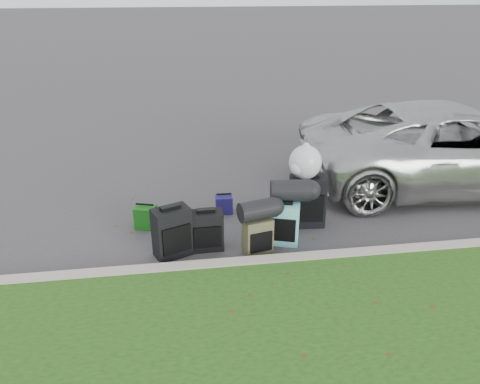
{
  "coord_description": "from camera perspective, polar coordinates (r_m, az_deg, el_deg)",
  "views": [
    {
      "loc": [
        -0.98,
        -5.97,
        3.41
      ],
      "look_at": [
        -0.1,
        0.2,
        0.55
      ],
      "focal_mm": 35.0,
      "sensor_mm": 36.0,
      "label": 1
    }
  ],
  "objects": [
    {
      "name": "suitcase_small_black",
      "position": [
        6.4,
        -4.1,
        -4.71
      ],
      "size": [
        0.45,
        0.26,
        0.56
      ],
      "primitive_type": "cube",
      "rotation": [
        0.0,
        0.0,
        0.02
      ],
      "color": "black",
      "rests_on": "ground"
    },
    {
      "name": "suitcase_teal",
      "position": [
        6.54,
        5.31,
        -3.83
      ],
      "size": [
        0.48,
        0.37,
        0.61
      ],
      "primitive_type": "cube",
      "rotation": [
        0.0,
        0.0,
        -0.3
      ],
      "color": "#56A4AA",
      "rests_on": "ground"
    },
    {
      "name": "suv",
      "position": [
        9.02,
        24.65,
        5.08
      ],
      "size": [
        5.45,
        2.83,
        1.47
      ],
      "primitive_type": "imported",
      "rotation": [
        0.0,
        0.0,
        1.49
      ],
      "color": "#B7B7B2",
      "rests_on": "ground"
    },
    {
      "name": "suitcase_olive",
      "position": [
        6.31,
        2.17,
        -5.37
      ],
      "size": [
        0.42,
        0.31,
        0.51
      ],
      "primitive_type": "cube",
      "rotation": [
        0.0,
        0.0,
        0.23
      ],
      "color": "#3F3C26",
      "rests_on": "ground"
    },
    {
      "name": "duffel_right",
      "position": [
        6.43,
        6.2,
        0.18
      ],
      "size": [
        0.58,
        0.36,
        0.31
      ],
      "primitive_type": "cylinder",
      "rotation": [
        0.0,
        1.57,
        -0.11
      ],
      "color": "black",
      "rests_on": "suitcase_teal"
    },
    {
      "name": "tote_navy",
      "position": [
        7.42,
        -1.96,
        -1.51
      ],
      "size": [
        0.27,
        0.21,
        0.28
      ],
      "primitive_type": "cube",
      "rotation": [
        0.0,
        0.0,
        -0.03
      ],
      "color": "navy",
      "rests_on": "ground"
    },
    {
      "name": "trash_bag",
      "position": [
        6.77,
        7.96,
        3.62
      ],
      "size": [
        0.47,
        0.47,
        0.47
      ],
      "primitive_type": "sphere",
      "color": "silver",
      "rests_on": "suitcase_large_black_right"
    },
    {
      "name": "tote_green",
      "position": [
        7.11,
        -11.4,
        -3.0
      ],
      "size": [
        0.35,
        0.31,
        0.34
      ],
      "primitive_type": "cube",
      "rotation": [
        0.0,
        0.0,
        -0.29
      ],
      "color": "#186215",
      "rests_on": "ground"
    },
    {
      "name": "suitcase_large_black_right",
      "position": [
        7.03,
        8.21,
        -1.12
      ],
      "size": [
        0.54,
        0.35,
        0.77
      ],
      "primitive_type": "cube",
      "rotation": [
        0.0,
        0.0,
        -0.09
      ],
      "color": "black",
      "rests_on": "ground"
    },
    {
      "name": "ground",
      "position": [
        6.95,
        1.05,
        -4.76
      ],
      "size": [
        120.0,
        120.0,
        0.0
      ],
      "primitive_type": "plane",
      "color": "#383535",
      "rests_on": "ground"
    },
    {
      "name": "duffel_left",
      "position": [
        6.12,
        2.19,
        -2.21
      ],
      "size": [
        0.56,
        0.39,
        0.27
      ],
      "primitive_type": "cylinder",
      "rotation": [
        0.0,
        1.57,
        0.26
      ],
      "color": "black",
      "rests_on": "suitcase_olive"
    },
    {
      "name": "curb",
      "position": [
        6.07,
        2.57,
        -8.73
      ],
      "size": [
        120.0,
        0.18,
        0.15
      ],
      "primitive_type": "cube",
      "color": "#9E937F",
      "rests_on": "ground"
    },
    {
      "name": "suitcase_large_black_left",
      "position": [
        6.27,
        -8.29,
        -4.89
      ],
      "size": [
        0.55,
        0.45,
        0.69
      ],
      "primitive_type": "cube",
      "rotation": [
        0.0,
        0.0,
        0.4
      ],
      "color": "black",
      "rests_on": "ground"
    }
  ]
}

